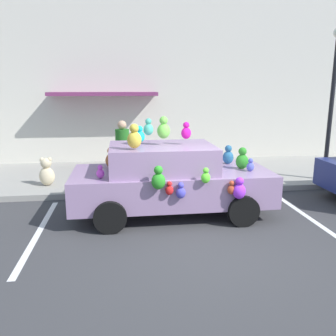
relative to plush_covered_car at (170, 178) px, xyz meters
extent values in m
plane|color=#38383A|center=(0.40, -1.70, -0.81)|extent=(60.00, 60.00, 0.00)
cube|color=gray|center=(0.40, 3.30, -0.73)|extent=(24.00, 4.00, 0.15)
cube|color=beige|center=(0.40, 5.45, 2.39)|extent=(24.00, 0.30, 6.40)
cube|color=#722D5A|center=(-1.57, 4.90, 1.74)|extent=(3.60, 1.10, 0.12)
cube|color=silver|center=(2.95, -0.70, -0.80)|extent=(0.12, 3.60, 0.01)
cube|color=silver|center=(-2.66, -0.70, -0.80)|extent=(0.12, 3.60, 0.01)
cube|color=#94769D|center=(0.05, 0.01, -0.16)|extent=(4.27, 1.83, 0.68)
cube|color=#94769D|center=(-0.16, 0.01, 0.46)|extent=(2.22, 1.61, 0.56)
cylinder|color=black|center=(1.37, 0.92, -0.49)|extent=(0.64, 0.22, 0.64)
cylinder|color=black|center=(1.37, -0.91, -0.49)|extent=(0.64, 0.22, 0.64)
cylinder|color=black|center=(-1.28, 0.92, -0.49)|extent=(0.64, 0.22, 0.64)
cylinder|color=black|center=(-1.28, -0.91, -0.49)|extent=(0.64, 0.22, 0.64)
ellipsoid|color=#17CACE|center=(-0.63, 0.08, 0.92)|extent=(0.21, 0.17, 0.24)
sphere|color=#17CACE|center=(-0.63, 0.08, 1.08)|extent=(0.13, 0.13, 0.13)
ellipsoid|color=#2B8D25|center=(1.61, -0.06, 0.34)|extent=(0.28, 0.23, 0.33)
sphere|color=#2B8D25|center=(1.61, -0.06, 0.57)|extent=(0.18, 0.18, 0.18)
ellipsoid|color=gold|center=(-0.77, -0.49, 0.93)|extent=(0.28, 0.23, 0.33)
sphere|color=gold|center=(-0.77, -0.49, 1.16)|extent=(0.18, 0.18, 0.18)
ellipsoid|color=#A032F1|center=(1.24, -1.01, -0.05)|extent=(0.26, 0.21, 0.30)
sphere|color=#A032F1|center=(1.24, -1.01, 0.16)|extent=(0.16, 0.16, 0.16)
ellipsoid|color=#B54429|center=(1.09, -0.97, -0.02)|extent=(0.16, 0.13, 0.19)
sphere|color=#B54429|center=(1.09, -0.97, 0.11)|extent=(0.10, 0.10, 0.10)
ellipsoid|color=#62ED35|center=(0.57, -0.98, 0.24)|extent=(0.18, 0.15, 0.21)
sphere|color=#62ED35|center=(0.57, -0.98, 0.39)|extent=(0.11, 0.11, 0.11)
ellipsoid|color=#B8C43F|center=(0.76, 0.61, 0.28)|extent=(0.17, 0.14, 0.20)
sphere|color=#B8C43F|center=(0.76, 0.61, 0.41)|extent=(0.11, 0.11, 0.11)
ellipsoid|color=red|center=(-0.14, -0.97, 0.02)|extent=(0.16, 0.13, 0.19)
sphere|color=red|center=(-0.14, -0.97, 0.15)|extent=(0.10, 0.10, 0.10)
ellipsoid|color=#25628F|center=(1.46, 0.49, 0.33)|extent=(0.26, 0.21, 0.31)
sphere|color=#25628F|center=(1.46, 0.49, 0.54)|extent=(0.17, 0.17, 0.17)
ellipsoid|color=green|center=(-0.35, -1.01, 0.22)|extent=(0.27, 0.22, 0.31)
sphere|color=green|center=(-0.35, -1.01, 0.43)|extent=(0.17, 0.17, 0.17)
ellipsoid|color=purple|center=(1.28, -0.98, -0.09)|extent=(0.17, 0.14, 0.20)
sphere|color=purple|center=(1.28, -0.98, 0.04)|extent=(0.11, 0.11, 0.11)
ellipsoid|color=#49BCA1|center=(-0.44, 0.08, 1.07)|extent=(0.21, 0.17, 0.25)
sphere|color=#49BCA1|center=(-0.44, 0.08, 1.24)|extent=(0.13, 0.13, 0.13)
ellipsoid|color=#74D94C|center=(-0.13, 0.01, 1.04)|extent=(0.27, 0.22, 0.32)
sphere|color=#74D94C|center=(-0.13, 0.01, 1.26)|extent=(0.17, 0.17, 0.17)
ellipsoid|color=#E44FD8|center=(-1.45, -0.47, 0.27)|extent=(0.16, 0.13, 0.19)
sphere|color=#E44FD8|center=(-1.45, -0.47, 0.40)|extent=(0.10, 0.10, 0.10)
ellipsoid|color=#E417A1|center=(0.36, 0.00, 0.99)|extent=(0.21, 0.17, 0.25)
sphere|color=#E417A1|center=(0.36, 0.00, 1.16)|extent=(0.14, 0.14, 0.14)
ellipsoid|color=#C6723A|center=(-1.25, 0.46, 0.34)|extent=(0.27, 0.22, 0.32)
sphere|color=#C6723A|center=(-1.25, 0.46, 0.56)|extent=(0.17, 0.17, 0.17)
ellipsoid|color=#515BBF|center=(1.71, -0.30, 0.27)|extent=(0.16, 0.13, 0.19)
sphere|color=#515BBF|center=(1.71, -0.30, 0.41)|extent=(0.10, 0.10, 0.10)
ellipsoid|color=#4745C1|center=(0.08, -0.98, -0.04)|extent=(0.19, 0.15, 0.22)
sphere|color=#4745C1|center=(0.08, -0.98, 0.11)|extent=(0.12, 0.12, 0.12)
ellipsoid|color=beige|center=(-3.05, 2.21, -0.40)|extent=(0.41, 0.34, 0.51)
sphere|color=beige|center=(-3.05, 2.21, -0.04)|extent=(0.29, 0.29, 0.29)
sphere|color=beige|center=(-3.15, 2.21, 0.06)|extent=(0.12, 0.12, 0.12)
sphere|color=beige|center=(-2.95, 2.21, 0.06)|extent=(0.12, 0.12, 0.12)
cylinder|color=black|center=(4.78, 1.80, 1.28)|extent=(0.12, 0.12, 3.88)
cylinder|color=#246D21|center=(-0.99, 2.10, 0.10)|extent=(0.37, 0.37, 1.51)
sphere|color=tan|center=(-0.99, 2.10, 0.97)|extent=(0.24, 0.24, 0.24)
camera|label=1|loc=(-1.02, -7.30, 1.91)|focal=37.26mm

